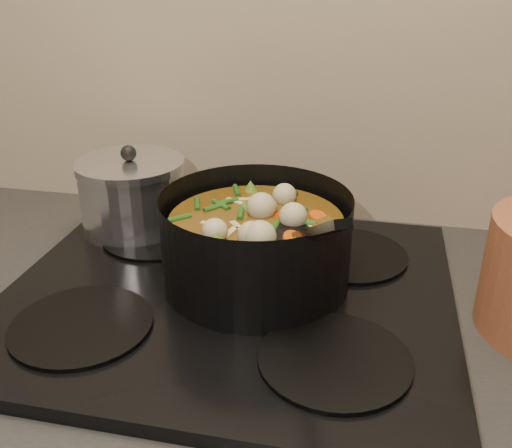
# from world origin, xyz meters

# --- Properties ---
(stovetop) EXTENTS (0.62, 0.54, 0.03)m
(stovetop) POSITION_xyz_m (0.00, 1.93, 0.92)
(stovetop) COLOR black
(stovetop) RESTS_ON counter
(stockpot) EXTENTS (0.32, 0.35, 0.20)m
(stockpot) POSITION_xyz_m (0.03, 1.96, 0.99)
(stockpot) COLOR black
(stockpot) RESTS_ON stovetop
(saucepan) EXTENTS (0.18, 0.18, 0.15)m
(saucepan) POSITION_xyz_m (-0.21, 2.09, 0.99)
(saucepan) COLOR silver
(saucepan) RESTS_ON stovetop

